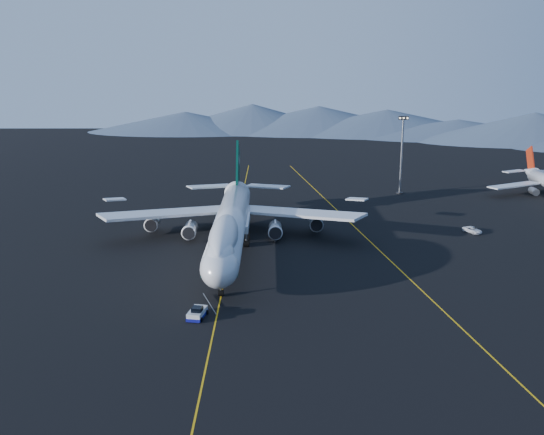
{
  "coord_description": "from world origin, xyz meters",
  "views": [
    {
      "loc": [
        8.4,
        -122.89,
        38.26
      ],
      "look_at": [
        8.76,
        4.09,
        6.0
      ],
      "focal_mm": 40.0,
      "sensor_mm": 36.0,
      "label": 1
    }
  ],
  "objects_px": {
    "boeing_747": "(230,223)",
    "pushback_tug": "(197,314)",
    "service_van": "(472,230)",
    "floodlight_mast": "(402,155)"
  },
  "relations": [
    {
      "from": "boeing_747",
      "to": "pushback_tug",
      "type": "relative_size",
      "value": 15.06
    },
    {
      "from": "pushback_tug",
      "to": "floodlight_mast",
      "type": "height_order",
      "value": "floodlight_mast"
    },
    {
      "from": "boeing_747",
      "to": "service_van",
      "type": "distance_m",
      "value": 57.35
    },
    {
      "from": "service_van",
      "to": "floodlight_mast",
      "type": "bearing_deg",
      "value": 71.88
    },
    {
      "from": "floodlight_mast",
      "to": "service_van",
      "type": "bearing_deg",
      "value": -79.97
    },
    {
      "from": "boeing_747",
      "to": "floodlight_mast",
      "type": "xyz_separation_m",
      "value": [
        47.78,
        57.34,
        6.01
      ]
    },
    {
      "from": "boeing_747",
      "to": "service_van",
      "type": "xyz_separation_m",
      "value": [
        55.6,
        13.1,
        -5.14
      ]
    },
    {
      "from": "boeing_747",
      "to": "service_van",
      "type": "relative_size",
      "value": 14.91
    },
    {
      "from": "boeing_747",
      "to": "service_van",
      "type": "bearing_deg",
      "value": 13.26
    },
    {
      "from": "boeing_747",
      "to": "pushback_tug",
      "type": "xyz_separation_m",
      "value": [
        -3.0,
        -35.45,
        -5.2
      ]
    }
  ]
}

